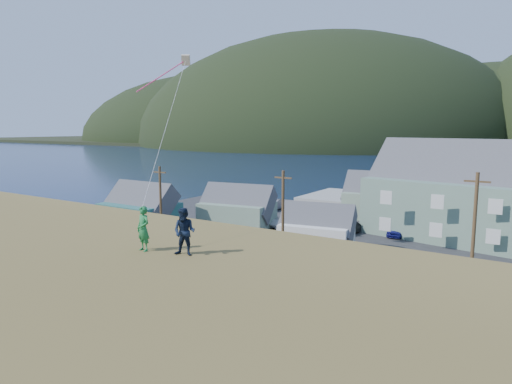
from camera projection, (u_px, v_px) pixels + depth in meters
ground at (309, 284)px, 35.46m from camera, size 900.00×900.00×0.00m
grass_strip at (297, 291)px, 33.80m from camera, size 110.00×8.00×0.10m
waterfront_lot at (378, 239)px, 49.59m from camera, size 72.00×36.00×0.12m
wharf at (388, 202)px, 71.88m from camera, size 26.00×14.00×0.90m
shed_teal at (140, 208)px, 53.83m from camera, size 8.73×6.17×6.88m
shed_palegreen_near at (237, 208)px, 54.93m from camera, size 9.54×6.78×6.37m
shed_white at (317, 229)px, 44.52m from camera, size 7.85×5.89×5.68m
shed_palegreen_far at (388, 197)px, 60.02m from camera, size 11.95×7.72×7.59m
utility_poles at (290, 221)px, 37.45m from camera, size 28.60×0.24×9.07m
parked_cars at (324, 218)px, 56.87m from camera, size 27.77×13.86×1.53m
kite_flyer_green at (143, 229)px, 17.99m from camera, size 0.71×0.53×1.79m
kite_flyer_navy at (184, 232)px, 17.35m from camera, size 1.05×0.92×1.83m
kite_rig at (182, 64)px, 24.49m from camera, size 2.50×3.79×10.34m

